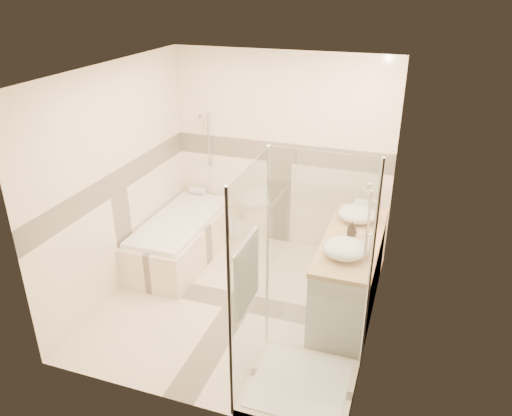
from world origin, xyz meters
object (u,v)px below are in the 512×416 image
(vanity, at_px, (349,273))
(vessel_sink_near, at_px, (358,213))
(bathtub, at_px, (182,237))
(vessel_sink_far, at_px, (345,249))
(amenity_bottle_b, at_px, (352,230))
(amenity_bottle_a, at_px, (352,229))
(shower_enclosure, at_px, (291,336))

(vanity, distance_m, vessel_sink_near, 0.65)
(bathtub, distance_m, vessel_sink_far, 2.34)
(bathtub, height_order, amenity_bottle_b, amenity_bottle_b)
(amenity_bottle_a, bearing_deg, bathtub, 171.27)
(amenity_bottle_a, bearing_deg, vessel_sink_far, -90.00)
(shower_enclosure, distance_m, vessel_sink_far, 1.01)
(vanity, bearing_deg, bathtub, 170.75)
(shower_enclosure, xyz_separation_m, amenity_bottle_a, (0.27, 1.29, 0.43))
(vanity, bearing_deg, vessel_sink_near, 92.79)
(vessel_sink_far, relative_size, amenity_bottle_a, 2.56)
(vessel_sink_far, bearing_deg, vanity, 87.12)
(vanity, height_order, shower_enclosure, shower_enclosure)
(vanity, xyz_separation_m, shower_enclosure, (-0.29, -1.27, 0.08))
(bathtub, xyz_separation_m, vanity, (2.15, -0.35, 0.12))
(vanity, distance_m, amenity_bottle_a, 0.51)
(vanity, height_order, vessel_sink_near, vessel_sink_near)
(bathtub, bearing_deg, shower_enclosure, -41.10)
(vessel_sink_far, distance_m, amenity_bottle_b, 0.44)
(vessel_sink_near, bearing_deg, amenity_bottle_b, -90.00)
(amenity_bottle_a, bearing_deg, vessel_sink_near, 90.00)
(vanity, xyz_separation_m, amenity_bottle_a, (-0.02, 0.02, 0.50))
(vanity, bearing_deg, amenity_bottle_b, 116.84)
(bathtub, height_order, amenity_bottle_a, amenity_bottle_a)
(shower_enclosure, height_order, vessel_sink_near, shower_enclosure)
(bathtub, distance_m, amenity_bottle_b, 2.24)
(vessel_sink_near, relative_size, amenity_bottle_b, 3.16)
(vessel_sink_far, bearing_deg, amenity_bottle_b, 90.00)
(vessel_sink_near, xyz_separation_m, amenity_bottle_a, (0.00, -0.39, -0.00))
(vanity, distance_m, shower_enclosure, 1.31)
(bathtub, xyz_separation_m, vessel_sink_far, (2.13, -0.75, 0.63))
(bathtub, relative_size, vessel_sink_far, 4.10)
(vessel_sink_near, relative_size, vessel_sink_far, 1.02)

